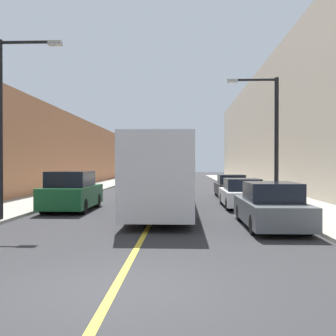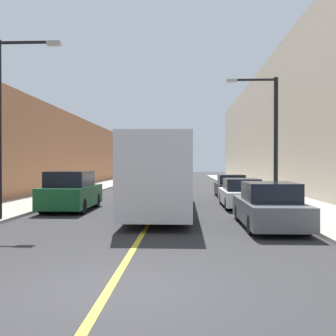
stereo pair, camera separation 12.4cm
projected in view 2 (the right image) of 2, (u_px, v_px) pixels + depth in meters
ground_plane at (108, 290)px, 6.76m from camera, size 200.00×200.00×0.00m
sidewalk_left at (96, 186)px, 37.03m from camera, size 3.44×72.00×0.12m
sidewalk_right at (247, 187)px, 36.42m from camera, size 3.44×72.00×0.12m
building_row_left at (57, 152)px, 37.16m from camera, size 4.00×72.00×6.67m
building_row_right at (287, 124)px, 36.20m from camera, size 4.00×72.00×11.66m
road_center_line at (171, 187)px, 36.73m from camera, size 0.16×72.00×0.01m
bus at (164, 173)px, 18.32m from camera, size 2.48×12.42×3.25m
parked_suv_left at (71, 192)px, 18.36m from camera, size 1.99×4.42×1.83m
car_right_near at (269, 207)px, 13.39m from camera, size 1.87×4.80×1.55m
car_right_mid at (241, 194)px, 19.64m from camera, size 1.85×4.59×1.45m
car_right_far at (231, 187)px, 25.63m from camera, size 1.84×4.31×1.48m
street_lamp_left at (5, 116)px, 14.64m from camera, size 2.44×0.24×6.67m
street_lamp_right at (271, 132)px, 18.63m from camera, size 2.44×0.24×6.16m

